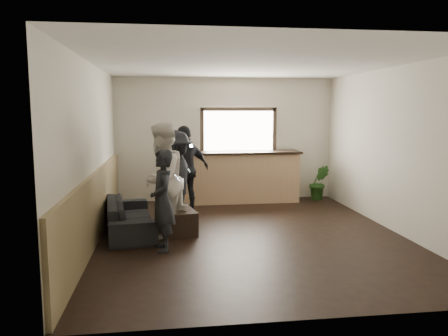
{
  "coord_description": "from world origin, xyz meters",
  "views": [
    {
      "loc": [
        -1.36,
        -6.95,
        2.06
      ],
      "look_at": [
        -0.38,
        0.4,
        1.08
      ],
      "focal_mm": 35.0,
      "sensor_mm": 36.0,
      "label": 1
    }
  ],
  "objects": [
    {
      "name": "sofa",
      "position": [
        -1.99,
        0.45,
        0.28
      ],
      "size": [
        0.99,
        1.98,
        0.55
      ],
      "primitive_type": "imported",
      "rotation": [
        0.0,
        0.0,
        1.71
      ],
      "color": "black",
      "rests_on": "ground"
    },
    {
      "name": "ground",
      "position": [
        0.0,
        0.0,
        0.0
      ],
      "size": [
        5.0,
        6.0,
        0.01
      ],
      "primitive_type": "cube",
      "color": "black"
    },
    {
      "name": "potted_plant",
      "position": [
        2.15,
        2.65,
        0.41
      ],
      "size": [
        0.5,
        0.43,
        0.81
      ],
      "primitive_type": "imported",
      "rotation": [
        0.0,
        0.0,
        -0.18
      ],
      "color": "#2D6623",
      "rests_on": "ground"
    },
    {
      "name": "room_shell",
      "position": [
        -0.74,
        0.0,
        1.47
      ],
      "size": [
        5.01,
        6.01,
        2.8
      ],
      "color": "silver",
      "rests_on": "ground"
    },
    {
      "name": "person_c",
      "position": [
        -1.19,
        0.84,
        0.86
      ],
      "size": [
        0.77,
        1.18,
        1.71
      ],
      "rotation": [
        0.0,
        0.0,
        -1.44
      ],
      "color": "black",
      "rests_on": "ground"
    },
    {
      "name": "cup_b",
      "position": [
        -1.06,
        0.19,
        0.46
      ],
      "size": [
        0.14,
        0.14,
        0.1
      ],
      "primitive_type": "imported",
      "rotation": [
        0.0,
        0.0,
        2.76
      ],
      "color": "silver",
      "rests_on": "coffee_table"
    },
    {
      "name": "person_d",
      "position": [
        -0.97,
        1.83,
        0.88
      ],
      "size": [
        1.12,
        0.83,
        1.76
      ],
      "rotation": [
        0.0,
        0.0,
        -2.71
      ],
      "color": "black",
      "rests_on": "ground"
    },
    {
      "name": "person_a",
      "position": [
        -1.42,
        -0.61,
        0.75
      ],
      "size": [
        0.49,
        0.6,
        1.5
      ],
      "rotation": [
        0.0,
        0.0,
        -1.4
      ],
      "color": "black",
      "rests_on": "ground"
    },
    {
      "name": "bar_counter",
      "position": [
        0.3,
        2.7,
        0.64
      ],
      "size": [
        2.7,
        0.68,
        2.13
      ],
      "color": "tan",
      "rests_on": "ground"
    },
    {
      "name": "person_b",
      "position": [
        -1.43,
        0.13,
        0.94
      ],
      "size": [
        1.01,
        1.12,
        1.88
      ],
      "rotation": [
        0.0,
        0.0,
        -1.98
      ],
      "color": "white",
      "rests_on": "ground"
    },
    {
      "name": "coffee_table",
      "position": [
        -1.19,
        0.36,
        0.2
      ],
      "size": [
        0.67,
        0.99,
        0.41
      ],
      "primitive_type": "cube",
      "rotation": [
        0.0,
        0.0,
        0.19
      ],
      "color": "black",
      "rests_on": "ground"
    },
    {
      "name": "cup_a",
      "position": [
        -1.33,
        0.52,
        0.45
      ],
      "size": [
        0.15,
        0.15,
        0.09
      ],
      "primitive_type": "imported",
      "rotation": [
        0.0,
        0.0,
        3.54
      ],
      "color": "silver",
      "rests_on": "coffee_table"
    }
  ]
}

